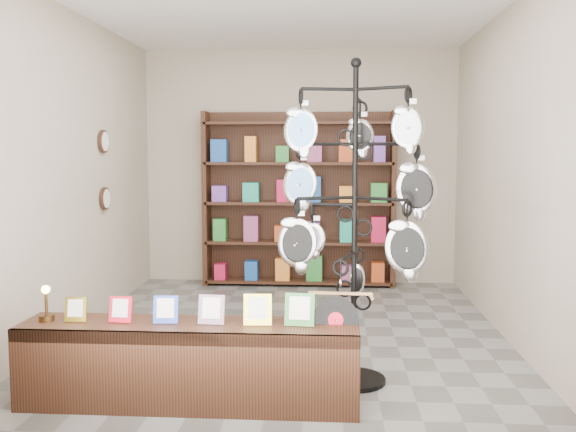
% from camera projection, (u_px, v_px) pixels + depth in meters
% --- Properties ---
extents(ground, '(5.00, 5.00, 0.00)m').
position_uv_depth(ground, '(286.00, 334.00, 5.95)').
color(ground, slate).
rests_on(ground, ground).
extents(room_envelope, '(5.00, 5.00, 5.00)m').
position_uv_depth(room_envelope, '(286.00, 134.00, 5.77)').
color(room_envelope, '#B1A28F').
rests_on(room_envelope, ground).
extents(display_tree, '(1.20, 1.11, 2.35)m').
position_uv_depth(display_tree, '(355.00, 198.00, 4.59)').
color(display_tree, black).
rests_on(display_tree, ground).
extents(front_shelf, '(2.25, 0.46, 0.80)m').
position_uv_depth(front_shelf, '(190.00, 363.00, 4.27)').
color(front_shelf, black).
rests_on(front_shelf, ground).
extents(back_shelving, '(2.42, 0.36, 2.20)m').
position_uv_depth(back_shelving, '(299.00, 204.00, 8.13)').
color(back_shelving, black).
rests_on(back_shelving, ground).
extents(wall_clocks, '(0.03, 0.24, 0.84)m').
position_uv_depth(wall_clocks, '(105.00, 170.00, 6.73)').
color(wall_clocks, black).
rests_on(wall_clocks, ground).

